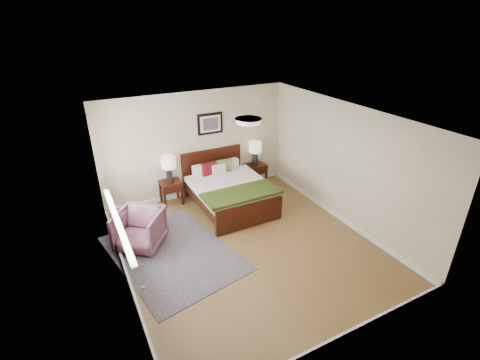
{
  "coord_description": "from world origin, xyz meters",
  "views": [
    {
      "loc": [
        -2.65,
        -4.81,
        4.03
      ],
      "look_at": [
        0.21,
        0.7,
        1.05
      ],
      "focal_mm": 26.0,
      "sensor_mm": 36.0,
      "label": 1
    }
  ],
  "objects": [
    {
      "name": "floor",
      "position": [
        0.0,
        0.0,
        0.0
      ],
      "size": [
        5.0,
        5.0,
        0.0
      ],
      "primitive_type": "plane",
      "color": "brown",
      "rests_on": "ground"
    },
    {
      "name": "back_wall",
      "position": [
        0.0,
        2.5,
        1.25
      ],
      "size": [
        4.5,
        0.04,
        2.5
      ],
      "primitive_type": "cube",
      "color": "beige",
      "rests_on": "ground"
    },
    {
      "name": "front_wall",
      "position": [
        0.0,
        -2.5,
        1.25
      ],
      "size": [
        4.5,
        0.04,
        2.5
      ],
      "primitive_type": "cube",
      "color": "beige",
      "rests_on": "ground"
    },
    {
      "name": "left_wall",
      "position": [
        -2.25,
        0.0,
        1.25
      ],
      "size": [
        0.04,
        5.0,
        2.5
      ],
      "primitive_type": "cube",
      "color": "beige",
      "rests_on": "ground"
    },
    {
      "name": "right_wall",
      "position": [
        2.25,
        0.0,
        1.25
      ],
      "size": [
        0.04,
        5.0,
        2.5
      ],
      "primitive_type": "cube",
      "color": "beige",
      "rests_on": "ground"
    },
    {
      "name": "ceiling",
      "position": [
        0.0,
        0.0,
        2.5
      ],
      "size": [
        4.5,
        5.0,
        0.02
      ],
      "primitive_type": "cube",
      "color": "white",
      "rests_on": "back_wall"
    },
    {
      "name": "window",
      "position": [
        -2.2,
        0.7,
        1.38
      ],
      "size": [
        0.11,
        2.72,
        1.32
      ],
      "color": "silver",
      "rests_on": "left_wall"
    },
    {
      "name": "door",
      "position": [
        -2.23,
        -1.75,
        1.07
      ],
      "size": [
        0.06,
        1.0,
        2.18
      ],
      "color": "silver",
      "rests_on": "ground"
    },
    {
      "name": "ceil_fixture",
      "position": [
        0.0,
        0.0,
        2.47
      ],
      "size": [
        0.44,
        0.44,
        0.08
      ],
      "color": "white",
      "rests_on": "ceiling"
    },
    {
      "name": "bed",
      "position": [
        0.35,
        1.52,
        0.5
      ],
      "size": [
        1.65,
        1.99,
        1.07
      ],
      "color": "#370F08",
      "rests_on": "ground"
    },
    {
      "name": "wall_art",
      "position": [
        0.35,
        2.47,
        1.72
      ],
      "size": [
        0.62,
        0.05,
        0.5
      ],
      "color": "black",
      "rests_on": "back_wall"
    },
    {
      "name": "nightstand_left",
      "position": [
        -0.77,
        2.25,
        0.44
      ],
      "size": [
        0.47,
        0.42,
        0.56
      ],
      "color": "#370F08",
      "rests_on": "ground"
    },
    {
      "name": "nightstand_right",
      "position": [
        1.46,
        2.26,
        0.34
      ],
      "size": [
        0.55,
        0.41,
        0.54
      ],
      "color": "#370F08",
      "rests_on": "ground"
    },
    {
      "name": "lamp_left",
      "position": [
        -0.77,
        2.27,
        0.98
      ],
      "size": [
        0.32,
        0.32,
        0.61
      ],
      "color": "black",
      "rests_on": "nightstand_left"
    },
    {
      "name": "lamp_right",
      "position": [
        1.46,
        2.27,
        0.96
      ],
      "size": [
        0.32,
        0.32,
        0.61
      ],
      "color": "black",
      "rests_on": "nightstand_right"
    },
    {
      "name": "armchair",
      "position": [
        -1.8,
        0.92,
        0.37
      ],
      "size": [
        1.13,
        1.14,
        0.75
      ],
      "primitive_type": "imported",
      "rotation": [
        0.0,
        0.0,
        -0.66
      ],
      "color": "brown",
      "rests_on": "ground"
    },
    {
      "name": "rug_persian",
      "position": [
        -1.35,
        0.42,
        0.01
      ],
      "size": [
        2.35,
        2.97,
        0.01
      ],
      "primitive_type": "cube",
      "rotation": [
        0.0,
        0.0,
        0.19
      ],
      "color": "#0D0F44",
      "rests_on": "ground"
    },
    {
      "name": "rug_navy",
      "position": [
        1.04,
        1.8,
        0.01
      ],
      "size": [
        0.77,
        1.12,
        0.01
      ],
      "primitive_type": "cube",
      "rotation": [
        0.0,
        0.0,
        -0.04
      ],
      "color": "black",
      "rests_on": "ground"
    }
  ]
}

